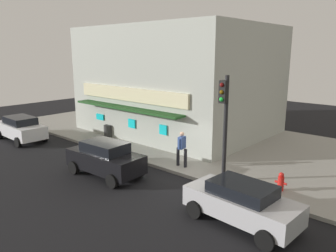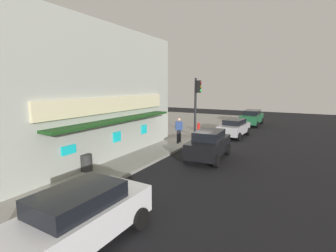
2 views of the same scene
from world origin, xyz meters
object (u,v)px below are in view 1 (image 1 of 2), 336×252
(traffic_light, at_px, (224,115))
(parked_car_silver, at_px, (242,202))
(trash_can, at_px, (108,131))
(fire_hydrant, at_px, (281,182))
(parked_car_black, at_px, (105,158))
(pedestrian, at_px, (182,147))
(parked_car_white, at_px, (21,128))

(traffic_light, distance_m, parked_car_silver, 4.15)
(trash_can, bearing_deg, fire_hydrant, -3.67)
(traffic_light, bearing_deg, parked_car_silver, -46.67)
(traffic_light, distance_m, fire_hydrant, 3.62)
(fire_hydrant, bearing_deg, parked_car_black, -153.80)
(traffic_light, relative_size, parked_car_silver, 1.16)
(traffic_light, bearing_deg, pedestrian, 173.66)
(traffic_light, xyz_separation_m, parked_car_black, (-4.76, -2.76, -2.32))
(trash_can, height_order, pedestrian, pedestrian)
(fire_hydrant, xyz_separation_m, trash_can, (-12.40, 0.79, 0.02))
(traffic_light, relative_size, parked_car_black, 1.17)
(pedestrian, bearing_deg, parked_car_silver, -29.39)
(trash_can, bearing_deg, traffic_light, -8.74)
(parked_car_white, bearing_deg, traffic_light, 10.25)
(fire_hydrant, relative_size, parked_car_silver, 0.19)
(trash_can, relative_size, parked_car_silver, 0.20)
(fire_hydrant, xyz_separation_m, parked_car_white, (-16.42, -3.29, 0.30))
(parked_car_silver, distance_m, parked_car_white, 16.38)
(traffic_light, relative_size, fire_hydrant, 5.96)
(fire_hydrant, distance_m, parked_car_silver, 3.22)
(trash_can, distance_m, parked_car_silver, 12.99)
(fire_hydrant, bearing_deg, trash_can, 176.33)
(trash_can, xyz_separation_m, parked_car_white, (-4.02, -4.08, 0.28))
(parked_car_silver, distance_m, parked_car_black, 7.09)
(trash_can, bearing_deg, parked_car_white, -134.54)
(fire_hydrant, xyz_separation_m, pedestrian, (-4.93, -0.46, 0.61))
(fire_hydrant, relative_size, pedestrian, 0.44)
(pedestrian, xyz_separation_m, parked_car_white, (-11.49, -2.82, -0.31))
(parked_car_white, bearing_deg, parked_car_silver, 0.26)
(pedestrian, xyz_separation_m, parked_car_black, (-2.20, -3.04, -0.29))
(fire_hydrant, relative_size, parked_car_black, 0.20)
(pedestrian, distance_m, parked_car_black, 3.77)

